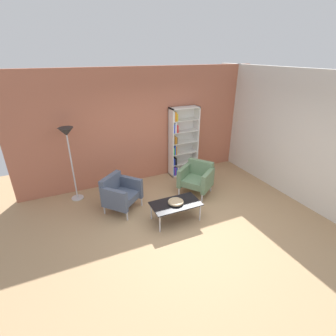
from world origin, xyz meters
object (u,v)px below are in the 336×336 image
object	(u,v)px
decorative_bowl	(176,202)
armchair_spare_guest	(120,193)
coffee_table_low	(176,205)
armchair_by_bookshelf	(197,177)
floor_lamp_torchiere	(68,141)
bookshelf_tall	(181,142)

from	to	relation	value
decorative_bowl	armchair_spare_guest	xyz separation A→B (m)	(-0.93, 0.86, -0.02)
coffee_table_low	armchair_by_bookshelf	xyz separation A→B (m)	(0.97, 0.81, 0.05)
armchair_by_bookshelf	floor_lamp_torchiere	bearing A→B (deg)	-144.96
coffee_table_low	floor_lamp_torchiere	distance (m)	2.71
armchair_by_bookshelf	decorative_bowl	bearing A→B (deg)	-86.33
decorative_bowl	armchair_spare_guest	distance (m)	1.27
decorative_bowl	bookshelf_tall	bearing A→B (deg)	60.48
decorative_bowl	floor_lamp_torchiere	xyz separation A→B (m)	(-1.77, 1.74, 1.01)
armchair_spare_guest	floor_lamp_torchiere	xyz separation A→B (m)	(-0.84, 0.88, 1.03)
decorative_bowl	armchair_by_bookshelf	distance (m)	1.26
armchair_spare_guest	armchair_by_bookshelf	distance (m)	1.90
floor_lamp_torchiere	decorative_bowl	bearing A→B (deg)	-44.47
armchair_spare_guest	coffee_table_low	bearing A→B (deg)	-84.03
coffee_table_low	floor_lamp_torchiere	size ratio (longest dim) A/B	0.57
armchair_by_bookshelf	coffee_table_low	bearing A→B (deg)	-86.33
coffee_table_low	floor_lamp_torchiere	xyz separation A→B (m)	(-1.77, 1.74, 1.08)
armchair_spare_guest	armchair_by_bookshelf	size ratio (longest dim) A/B	1.00
decorative_bowl	floor_lamp_torchiere	world-z (taller)	floor_lamp_torchiere
decorative_bowl	floor_lamp_torchiere	size ratio (longest dim) A/B	0.18
coffee_table_low	armchair_by_bookshelf	bearing A→B (deg)	39.85
decorative_bowl	floor_lamp_torchiere	bearing A→B (deg)	135.53
decorative_bowl	armchair_by_bookshelf	size ratio (longest dim) A/B	0.34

